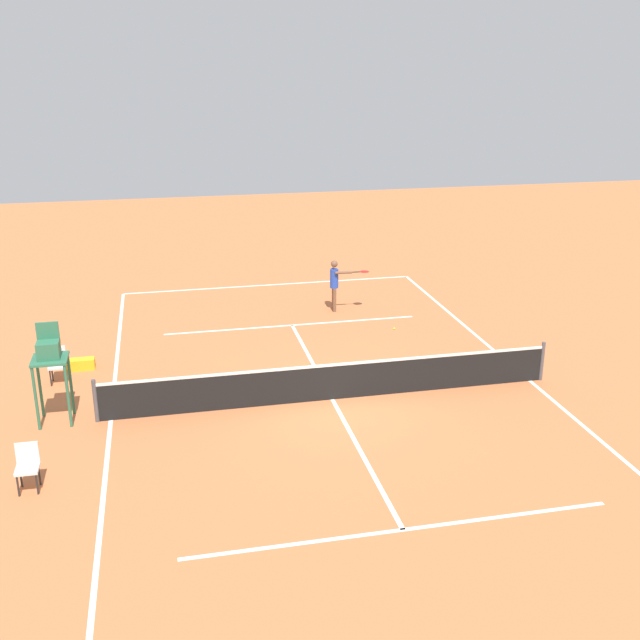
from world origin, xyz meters
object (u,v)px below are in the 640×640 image
Objects in this scene: tennis_ball at (394,329)px; courtside_chair_mid at (57,363)px; equipment_bag at (80,364)px; umpire_chair at (50,358)px; player_serving at (336,281)px; courtside_chair_near at (27,465)px.

courtside_chair_mid reaches higher than tennis_ball.
umpire_chair is at bearing 84.77° from equipment_bag.
tennis_ball is (-1.37, 2.23, -1.01)m from player_serving.
equipment_bag is (-0.48, -0.75, -0.38)m from courtside_chair_mid.
courtside_chair_near reaches higher than tennis_ball.
umpire_chair is 2.54× the size of courtside_chair_near.
equipment_bag is at bearing -94.59° from courtside_chair_near.
tennis_ball is 0.07× the size of courtside_chair_mid.
courtside_chair_near reaches higher than equipment_bag.
umpire_chair is at bearing 24.07° from tennis_ball.
courtside_chair_mid is at bearing -90.05° from courtside_chair_near.
tennis_ball is 0.03× the size of umpire_chair.
tennis_ball is at bearing 35.26° from player_serving.
tennis_ball is 0.07× the size of courtside_chair_near.
tennis_ball is at bearing -168.83° from courtside_chair_mid.
courtside_chair_near is (8.50, 9.50, -0.51)m from player_serving.
tennis_ball is at bearing -172.74° from equipment_bag.
umpire_chair is (9.67, 4.32, 1.57)m from tennis_ball.
courtside_chair_near is (0.20, 2.95, -1.07)m from umpire_chair.
courtside_chair_mid is (0.20, -2.37, -1.07)m from umpire_chair.
courtside_chair_near is at bearing 36.38° from tennis_ball.
umpire_chair is 2.54× the size of courtside_chair_mid.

